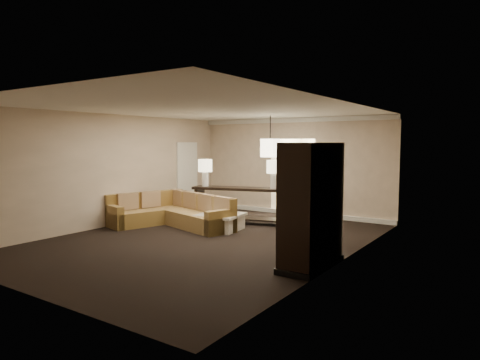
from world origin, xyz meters
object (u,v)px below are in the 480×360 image
Objects in this scene: armoire at (311,208)px; person at (328,183)px; console_table at (239,202)px; drink_table at (320,226)px; sectional_sofa at (173,213)px; coffee_table at (221,222)px.

person is at bearing 109.82° from armoire.
console_table is 3.74m from person.
armoire reaches higher than drink_table.
drink_table is (3.93, 0.09, 0.07)m from sectional_sofa.
sectional_sofa is 2.89× the size of coffee_table.
sectional_sofa is 5.31m from person.
drink_table reaches higher than coffee_table.
coffee_table is 1.07m from console_table.
armoire is 3.78× the size of drink_table.
drink_table is (-0.46, 1.48, -0.61)m from armoire.
drink_table is (2.76, -1.14, -0.16)m from console_table.
console_table is at bearing 62.91° from sectional_sofa.
console_table is 2.99m from drink_table.
person reaches higher than console_table.
armoire is 1.66m from drink_table.
armoire is (3.07, -1.62, 0.80)m from coffee_table.
console_table is 1.18× the size of armoire.
drink_table is (2.61, -0.14, 0.19)m from coffee_table.
armoire reaches higher than person.
coffee_table is at bearing 58.48° from person.
person is at bearing 110.57° from drink_table.
drink_table is at bearing 17.70° from sectional_sofa.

